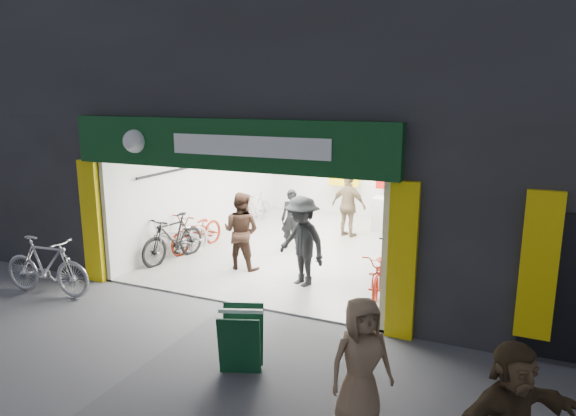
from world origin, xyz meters
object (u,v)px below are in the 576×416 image
Objects in this scene: bike_left_front at (177,238)px; parked_bike at (47,266)px; pedestrian_near at (361,362)px; bike_right_front at (392,255)px; sandwich_board at (241,339)px.

bike_left_front is 1.02× the size of parked_bike.
pedestrian_near is at bearing -107.99° from parked_bike.
parked_bike is at bearing -151.26° from bike_right_front.
bike_right_front is at bearing -63.79° from parked_bike.
sandwich_board is at bearing -33.01° from bike_left_front.
pedestrian_near is (0.80, -5.25, 0.29)m from bike_right_front.
parked_bike is 6.99m from pedestrian_near.
sandwich_board is at bearing -106.16° from bike_right_front.
parked_bike is at bearing -97.85° from bike_left_front.
bike_left_front is 7.26m from pedestrian_near.
pedestrian_near reaches higher than bike_left_front.
parked_bike is (-1.03, -2.89, 0.06)m from bike_left_front.
bike_right_front is 0.86× the size of parked_bike.
bike_left_front is at bearing 102.64° from pedestrian_near.
bike_left_front is 1.26× the size of pedestrian_near.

